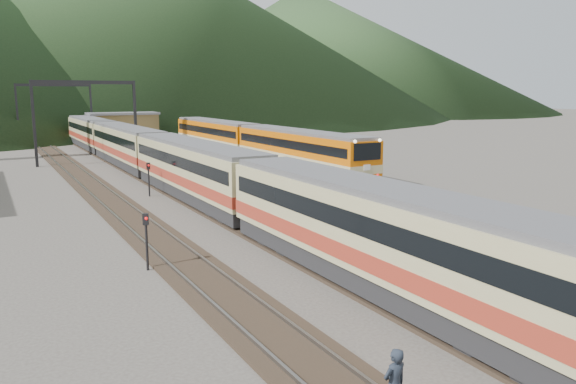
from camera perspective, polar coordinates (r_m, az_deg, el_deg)
track_main at (r=43.99m, az=-12.69°, el=0.95°), size 2.60×200.00×0.23m
track_far at (r=42.92m, az=-19.11°, el=0.41°), size 2.60×200.00×0.23m
track_second at (r=48.36m, az=0.52°, el=2.02°), size 2.60×200.00×0.23m
platform at (r=43.93m, az=-4.95°, el=1.72°), size 8.00×100.00×1.00m
gantry_near at (r=57.54m, az=-19.86°, el=8.23°), size 9.55×0.25×8.00m
gantry_far at (r=82.32m, az=-22.62°, el=8.45°), size 9.55×0.25×8.00m
station_shed at (r=81.81m, az=-16.40°, el=6.69°), size 9.40×4.40×3.10m
hill_b at (r=237.54m, az=-19.10°, el=17.00°), size 220.00×220.00×75.00m
hill_c at (r=245.02m, az=1.33°, el=14.37°), size 160.00×160.00×50.00m
main_train at (r=45.35m, az=-13.37°, el=3.54°), size 2.74×75.27×3.35m
second_train at (r=55.59m, az=-3.72°, el=4.98°), size 2.78×37.87×3.39m
short_signal_b at (r=38.48m, az=-13.98°, el=1.71°), size 0.23×0.17×2.27m
short_signal_c at (r=22.51m, az=-14.20°, el=-4.15°), size 0.26×0.23×2.27m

